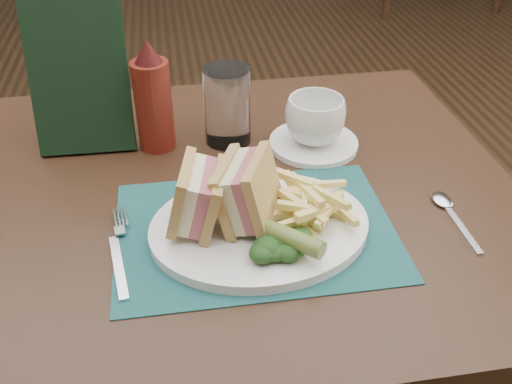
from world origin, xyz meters
TOP-DOWN VIEW (x-y plane):
  - floor at (0.00, 0.00)m, footprint 7.00×7.00m
  - table_main at (0.00, -0.50)m, footprint 0.90×0.75m
  - placemat at (0.03, -0.61)m, footprint 0.38×0.27m
  - plate at (0.04, -0.61)m, footprint 0.32×0.26m
  - sandwich_half_a at (-0.06, -0.60)m, footprint 0.09×0.11m
  - sandwich_half_b at (0.00, -0.60)m, footprint 0.11×0.12m
  - kale_garnish at (0.05, -0.67)m, footprint 0.11×0.08m
  - pickle_spear at (0.06, -0.67)m, footprint 0.10×0.10m
  - fries_pile at (0.11, -0.60)m, footprint 0.18×0.20m
  - fork at (-0.15, -0.63)m, footprint 0.06×0.17m
  - spoon at (0.31, -0.63)m, footprint 0.03×0.15m
  - saucer at (0.17, -0.40)m, footprint 0.18×0.18m
  - coffee_cup at (0.17, -0.40)m, footprint 0.12×0.12m
  - drinking_glass at (0.03, -0.36)m, footprint 0.09×0.09m
  - ketchup_bottle at (-0.09, -0.36)m, footprint 0.08×0.08m
  - check_presenter at (-0.21, -0.32)m, footprint 0.16×0.10m

SIDE VIEW (x-z plane):
  - floor at x=0.00m, z-range 0.00..0.00m
  - table_main at x=0.00m, z-range 0.00..0.75m
  - placemat at x=0.03m, z-range 0.75..0.75m
  - spoon at x=0.31m, z-range 0.75..0.76m
  - saucer at x=0.17m, z-range 0.75..0.76m
  - fork at x=-0.15m, z-range 0.75..0.76m
  - plate at x=0.04m, z-range 0.75..0.77m
  - kale_garnish at x=0.05m, z-range 0.77..0.79m
  - pickle_spear at x=0.06m, z-range 0.77..0.80m
  - fries_pile at x=0.11m, z-range 0.77..0.82m
  - coffee_cup at x=0.17m, z-range 0.76..0.84m
  - sandwich_half_a at x=-0.06m, z-range 0.77..0.86m
  - drinking_glass at x=0.03m, z-range 0.75..0.88m
  - sandwich_half_b at x=0.00m, z-range 0.77..0.87m
  - ketchup_bottle at x=-0.09m, z-range 0.75..0.94m
  - check_presenter at x=-0.21m, z-range 0.75..1.00m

